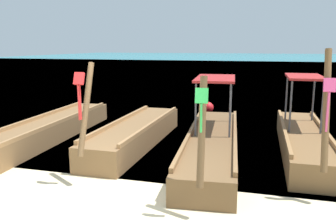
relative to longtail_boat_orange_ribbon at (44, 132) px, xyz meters
name	(u,v)px	position (x,y,z in m)	size (l,w,h in m)	color
ground	(120,206)	(3.80, -3.30, -0.31)	(120.00, 120.00, 0.00)	beige
sea_water	(254,61)	(3.80, 57.89, -0.30)	(120.00, 120.00, 0.00)	#147A89
longtail_boat_orange_ribbon	(44,132)	(0.00, 0.00, 0.00)	(1.38, 7.60, 2.66)	brown
longtail_boat_red_ribbon	(136,134)	(2.69, 0.44, 0.02)	(1.13, 5.79, 2.46)	brown
longtail_boat_green_ribbon	(212,143)	(4.93, 0.08, 0.03)	(1.78, 6.75, 2.32)	brown
longtail_boat_pink_ribbon	(303,140)	(7.20, 0.89, 0.05)	(1.17, 5.93, 2.75)	brown
mooring_buoy_near	(208,108)	(3.90, 5.77, -0.07)	(0.46, 0.46, 0.46)	red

